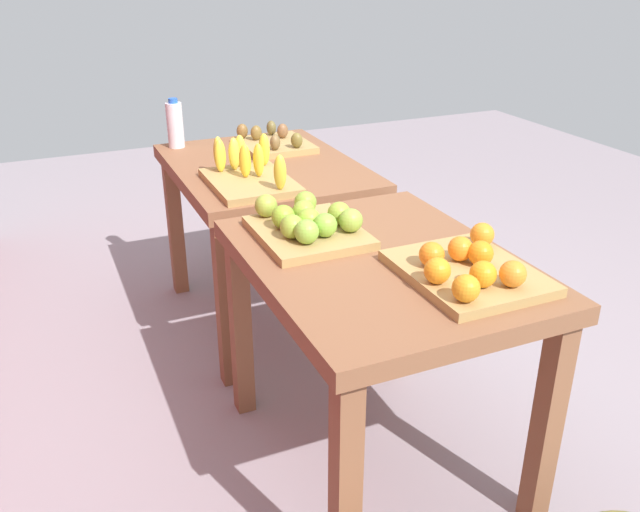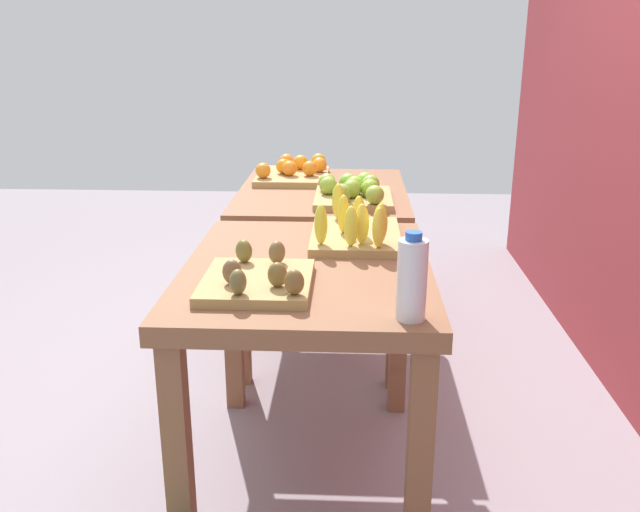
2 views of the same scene
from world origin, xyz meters
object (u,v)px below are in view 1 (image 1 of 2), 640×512
Objects in this scene: apple_bin at (308,224)px; watermelon_pile at (266,227)px; display_table_right at (265,188)px; display_table_left at (380,291)px; banana_crate at (248,173)px; water_bottle at (175,125)px; orange_bin at (468,268)px; kiwi_bin at (274,142)px.

watermelon_pile is (1.72, -0.44, -0.72)m from apple_bin.
apple_bin reaches higher than display_table_right.
banana_crate reaches higher than display_table_left.
display_table_right is 4.37× the size of water_bottle.
water_bottle reaches higher than orange_bin.
kiwi_bin is (0.47, -0.29, -0.02)m from banana_crate.
orange_bin is 1.85m from water_bottle.
display_table_left reaches higher than watermelon_pile.
display_table_left is 0.33m from apple_bin.
display_table_right is 0.90m from apple_bin.
watermelon_pile is (0.85, -0.29, -0.56)m from display_table_right.
water_bottle is at bearing 6.69° from apple_bin.
kiwi_bin reaches higher than display_table_right.
kiwi_bin reaches higher than display_table_left.
water_bottle is at bearing 14.29° from orange_bin.
apple_bin is 0.59× the size of watermelon_pile.
orange_bin is 1.58m from kiwi_bin.
banana_crate is 0.70m from water_bottle.
display_table_right is 2.36× the size of banana_crate.
water_bottle reaches higher than display_table_left.
orange_bin is 2.32m from watermelon_pile.
watermelon_pile is at bearing -54.75° from water_bottle.
display_table_right is at bearing -9.54° from apple_bin.
apple_bin is at bearing 165.78° from watermelon_pile.
watermelon_pile is at bearing -22.00° from banana_crate.
watermelon_pile is at bearing -3.44° from orange_bin.
apple_bin is 0.62m from banana_crate.
water_bottle reaches higher than watermelon_pile.
orange_bin is (-1.36, -0.16, 0.16)m from display_table_right.
banana_crate is 0.55m from kiwi_bin.
water_bottle is (0.68, 0.15, 0.07)m from banana_crate.
watermelon_pile is at bearing -14.22° from apple_bin.
display_table_right is 2.48× the size of apple_bin.
water_bottle reaches higher than apple_bin.
orange_bin reaches higher than display_table_right.
orange_bin is at bearing -164.35° from banana_crate.
banana_crate is 1.39m from watermelon_pile.
watermelon_pile is (0.63, -0.16, -0.70)m from kiwi_bin.
display_table_right is 1.05m from watermelon_pile.
apple_bin is at bearing 30.43° from display_table_left.
display_table_left is 2.36× the size of orange_bin.
apple_bin is 1.91m from watermelon_pile.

